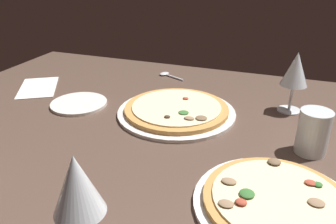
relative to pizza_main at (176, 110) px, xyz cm
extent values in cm
cube|color=brown|center=(1.11, 10.89, -3.18)|extent=(150.00, 110.00, 4.00)
cylinder|color=silver|center=(0.03, -0.02, -0.68)|extent=(33.40, 33.40, 1.00)
cylinder|color=#C68C47|center=(0.03, -0.02, 0.42)|extent=(29.37, 29.37, 1.20)
cylinder|color=beige|center=(0.03, -0.02, 1.22)|extent=(25.13, 25.13, 0.40)
ellipsoid|color=#AD4733|center=(-0.96, -5.50, 1.70)|extent=(1.76, 1.44, 0.57)
ellipsoid|color=#387033|center=(-3.33, 3.86, 1.63)|extent=(2.84, 2.67, 0.43)
ellipsoid|color=#937556|center=(-5.78, 6.76, 1.69)|extent=(2.72, 1.93, 0.55)
ellipsoid|color=brown|center=(-8.69, 5.53, 1.68)|extent=(3.05, 2.85, 0.52)
ellipsoid|color=#4C3828|center=(-0.15, 7.95, 1.74)|extent=(1.62, 1.23, 0.64)
cylinder|color=white|center=(-29.42, 30.72, -0.68)|extent=(29.82, 29.82, 1.00)
cylinder|color=#C68C47|center=(-29.42, 30.72, 0.42)|extent=(26.33, 26.33, 1.20)
cylinder|color=beige|center=(-29.42, 30.72, 1.22)|extent=(23.05, 23.05, 0.40)
ellipsoid|color=#AD4733|center=(-34.96, 25.01, 1.71)|extent=(2.20, 1.77, 0.59)
ellipsoid|color=#AD4733|center=(-23.66, 35.03, 1.80)|extent=(2.10, 1.79, 0.77)
ellipsoid|color=#937556|center=(-21.32, 36.17, 1.69)|extent=(2.74, 2.15, 0.55)
ellipsoid|color=brown|center=(-28.07, 20.26, 1.81)|extent=(2.68, 2.47, 0.78)
ellipsoid|color=#387033|center=(-36.25, 25.06, 1.70)|extent=(1.71, 1.58, 0.56)
ellipsoid|color=#387033|center=(-24.29, 32.33, 1.77)|extent=(2.78, 2.77, 0.70)
ellipsoid|color=#937556|center=(-20.58, 29.79, 1.71)|extent=(2.91, 2.07, 0.59)
ellipsoid|color=#937556|center=(-35.84, 30.55, 1.69)|extent=(2.89, 2.40, 0.55)
cylinder|color=silver|center=(-30.00, -13.49, -0.98)|extent=(6.65, 6.65, 0.40)
cylinder|color=silver|center=(-30.00, -13.49, 3.01)|extent=(0.80, 0.80, 7.59)
cone|color=silver|center=(-30.00, -13.49, 11.55)|extent=(7.45, 7.45, 9.47)
cone|color=maroon|center=(-30.00, -13.49, 9.38)|extent=(3.64, 3.64, 5.14)
cone|color=silver|center=(-3.16, 51.58, 11.97)|extent=(7.49, 7.49, 9.36)
cylinder|color=silver|center=(-35.33, 8.52, 4.01)|extent=(7.07, 7.07, 10.39)
cylinder|color=silver|center=(-35.33, 8.52, 2.70)|extent=(6.50, 6.50, 7.77)
cylinder|color=silver|center=(29.74, 4.10, -0.73)|extent=(16.77, 16.77, 0.90)
cube|color=white|center=(50.87, -3.26, -1.03)|extent=(20.04, 22.54, 0.30)
ellipsoid|color=silver|center=(15.36, -30.80, -0.68)|extent=(4.24, 4.81, 1.00)
cylinder|color=silver|center=(10.97, -28.74, -0.83)|extent=(9.08, 4.76, 0.70)
camera|label=1|loc=(-27.67, 82.26, 40.47)|focal=36.11mm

